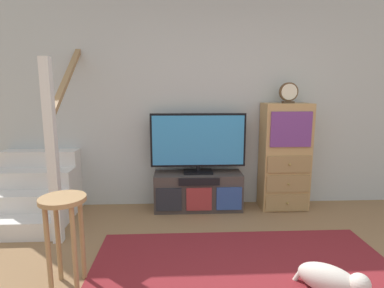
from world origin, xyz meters
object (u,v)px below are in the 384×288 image
dog (332,280)px  side_cabinet (285,157)px  desk_clock (289,93)px  media_console (198,191)px  television (198,142)px  bar_stool_near (64,221)px

dog → side_cabinet: bearing=83.1°
side_cabinet → desk_clock: (0.00, -0.01, 0.80)m
side_cabinet → dog: (-0.21, -1.72, -0.55)m
media_console → television: television is taller
desk_clock → bar_stool_near: size_ratio=0.34×
side_cabinet → bar_stool_near: side_cabinet is taller
media_console → side_cabinet: bearing=0.5°
media_console → bar_stool_near: bar_stool_near is taller
bar_stool_near → side_cabinet: bearing=34.9°
bar_stool_near → dog: size_ratio=1.54×
media_console → bar_stool_near: (-1.11, -1.52, 0.30)m
dog → media_console: bearing=117.3°
bar_stool_near → dog: 2.04m
media_console → dog: size_ratio=2.33×
television → desk_clock: size_ratio=4.72×
television → dog: (0.88, -1.73, -0.75)m
side_cabinet → television: bearing=179.3°
media_console → dog: 1.93m
television → desk_clock: 1.25m
media_console → dog: bearing=-62.7°
television → dog: television is taller
side_cabinet → desk_clock: 0.80m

